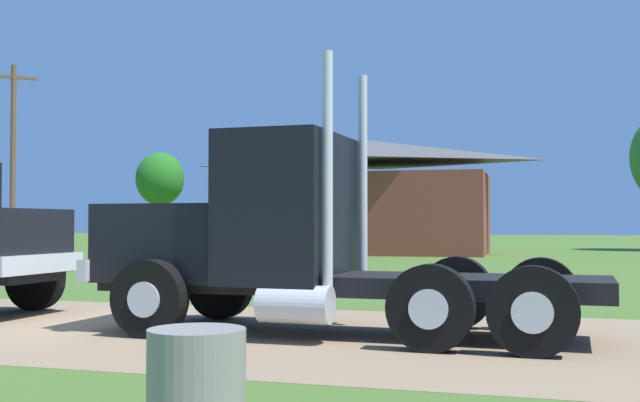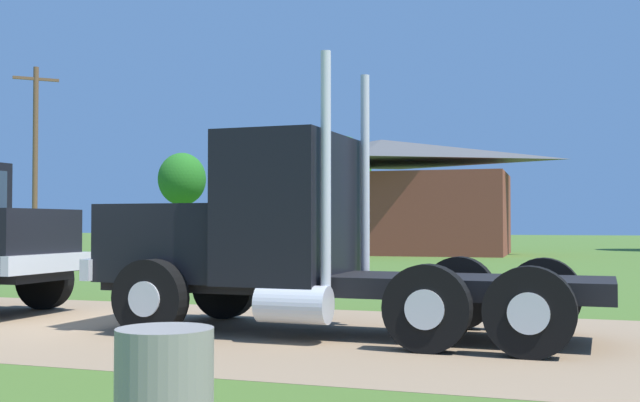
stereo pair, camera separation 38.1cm
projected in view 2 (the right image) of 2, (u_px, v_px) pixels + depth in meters
The scene contains 8 objects.
ground_plane at pixel (109, 326), 12.51m from camera, with size 200.00×200.00×0.00m, color #476827.
dirt_track at pixel (109, 325), 12.51m from camera, with size 120.00×6.64×0.01m, color #937859.
truck_foreground_white at pixel (281, 241), 11.87m from camera, with size 7.53×2.82×3.96m.
steel_barrel at pixel (164, 402), 5.10m from camera, with size 0.63×0.63×0.95m, color gray.
shed_building at pixel (382, 199), 42.12m from camera, with size 13.90×7.61×6.07m.
utility_pole_near at pixel (35, 156), 39.49m from camera, with size 1.68×1.63×9.44m.
tree_left at pixel (182, 180), 58.02m from camera, with size 3.51×3.51×6.77m.
tree_mid at pixel (340, 170), 54.41m from camera, with size 4.30×4.30×7.65m.
Camera 2 is at (7.19, -10.82, 1.63)m, focal length 44.46 mm.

